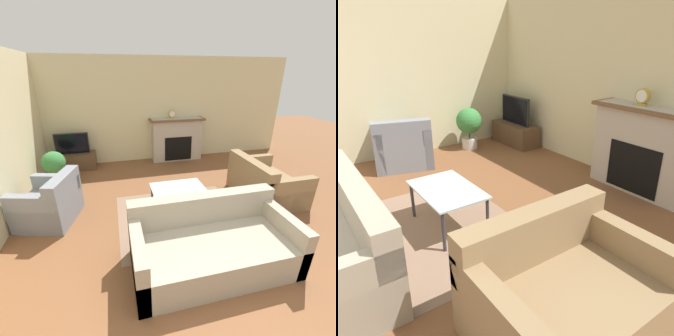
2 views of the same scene
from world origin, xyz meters
The scene contains 11 objects.
wall_back centered at (0.00, 4.97, 1.35)m, with size 8.15×0.06×2.70m.
wall_left centered at (-2.61, 2.47, 1.35)m, with size 0.06×7.94×2.70m.
area_rug centered at (0.11, 2.00, 0.00)m, with size 2.12×1.79×0.00m.
fireplace centered at (0.80, 4.74, 0.61)m, with size 1.49×0.45×1.17m.
tv_stand centered at (-1.91, 4.65, 0.21)m, with size 1.02×0.43×0.42m.
tv centered at (-1.91, 4.64, 0.68)m, with size 0.80×0.06×0.53m.
couch_loveseat centered at (1.87, 2.24, 0.29)m, with size 0.98×1.32×0.82m.
armchair_by_window centered at (-2.00, 2.42, 0.30)m, with size 1.01×1.05×0.82m.
coffee_table centered at (0.11, 2.19, 0.41)m, with size 0.92×0.59×0.46m.
potted_plant centered at (-2.18, 3.76, 0.48)m, with size 0.48×0.48×0.78m.
mantel_clock centered at (0.67, 4.74, 1.28)m, with size 0.19×0.07×0.22m.
Camera 2 is at (3.11, 0.85, 1.98)m, focal length 35.00 mm.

